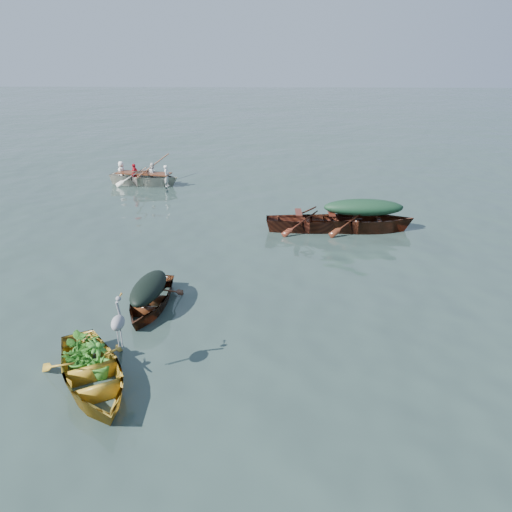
{
  "coord_description": "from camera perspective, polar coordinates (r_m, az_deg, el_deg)",
  "views": [
    {
      "loc": [
        0.68,
        -10.45,
        5.41
      ],
      "look_at": [
        0.27,
        1.35,
        0.5
      ],
      "focal_mm": 35.0,
      "sensor_mm": 36.0,
      "label": 1
    }
  ],
  "objects": [
    {
      "name": "ground",
      "position": [
        11.78,
        -1.55,
        -4.75
      ],
      "size": [
        140.0,
        140.0,
        0.0
      ],
      "primitive_type": "plane",
      "color": "#2C3D38",
      "rests_on": "ground"
    },
    {
      "name": "yellow_dinghy",
      "position": [
        9.37,
        -18.07,
        -13.96
      ],
      "size": [
        2.99,
        3.68,
        0.93
      ],
      "primitive_type": "imported",
      "rotation": [
        0.0,
        0.0,
        0.53
      ],
      "color": "#B39A23",
      "rests_on": "ground"
    },
    {
      "name": "dark_covered_boat",
      "position": [
        11.56,
        -11.97,
        -5.84
      ],
      "size": [
        1.41,
        3.22,
        0.75
      ],
      "primitive_type": "imported",
      "rotation": [
        0.0,
        0.0,
        -0.08
      ],
      "color": "#482610",
      "rests_on": "ground"
    },
    {
      "name": "green_tarp_boat",
      "position": [
        16.42,
        11.97,
        2.84
      ],
      "size": [
        4.59,
        1.48,
        1.08
      ],
      "primitive_type": "imported",
      "rotation": [
        0.0,
        0.0,
        1.58
      ],
      "color": "#522213",
      "rests_on": "ground"
    },
    {
      "name": "open_wooden_boat",
      "position": [
        16.2,
        6.65,
        2.92
      ],
      "size": [
        4.3,
        1.39,
        1.0
      ],
      "primitive_type": "imported",
      "rotation": [
        0.0,
        0.0,
        1.58
      ],
      "color": "#5A2616",
      "rests_on": "ground"
    },
    {
      "name": "rowed_boat",
      "position": [
        22.16,
        -12.59,
        7.92
      ],
      "size": [
        4.43,
        2.04,
        1.01
      ],
      "primitive_type": "imported",
      "rotation": [
        0.0,
        0.0,
        1.39
      ],
      "color": "silver",
      "rests_on": "ground"
    },
    {
      "name": "dark_tarp_cover",
      "position": [
        11.31,
        -12.2,
        -3.28
      ],
      "size": [
        0.77,
        1.77,
        0.4
      ],
      "primitive_type": "ellipsoid",
      "rotation": [
        0.0,
        0.0,
        -0.08
      ],
      "color": "black",
      "rests_on": "dark_covered_boat"
    },
    {
      "name": "green_tarp_cover",
      "position": [
        16.17,
        12.19,
        5.5
      ],
      "size": [
        2.52,
        0.82,
        0.52
      ],
      "primitive_type": "ellipsoid",
      "rotation": [
        0.0,
        0.0,
        1.58
      ],
      "color": "#143220",
      "rests_on": "green_tarp_boat"
    },
    {
      "name": "thwart_benches",
      "position": [
        16.03,
        6.73,
        4.66
      ],
      "size": [
        2.15,
        0.83,
        0.04
      ],
      "primitive_type": null,
      "rotation": [
        0.0,
        0.0,
        1.58
      ],
      "color": "#461910",
      "rests_on": "open_wooden_boat"
    },
    {
      "name": "heron",
      "position": [
        8.99,
        -15.4,
        -8.25
      ],
      "size": [
        0.44,
        0.49,
        0.92
      ],
      "primitive_type": null,
      "rotation": [
        0.0,
        0.0,
        0.53
      ],
      "color": "gray",
      "rests_on": "yellow_dinghy"
    },
    {
      "name": "dinghy_weeds",
      "position": [
        9.43,
        -19.15,
        -8.32
      ],
      "size": [
        1.06,
        1.13,
        0.6
      ],
      "primitive_type": "imported",
      "rotation": [
        0.0,
        0.0,
        0.53
      ],
      "color": "#216E1C",
      "rests_on": "yellow_dinghy"
    },
    {
      "name": "rowers",
      "position": [
        21.96,
        -12.78,
        10.15
      ],
      "size": [
        3.15,
        1.68,
        0.76
      ],
      "primitive_type": "imported",
      "rotation": [
        0.0,
        0.0,
        1.39
      ],
      "color": "silver",
      "rests_on": "rowed_boat"
    },
    {
      "name": "oars",
      "position": [
        22.04,
        -12.71,
        9.27
      ],
      "size": [
        1.06,
        2.67,
        0.06
      ],
      "primitive_type": null,
      "rotation": [
        0.0,
        0.0,
        1.39
      ],
      "color": "#A7633F",
      "rests_on": "rowed_boat"
    }
  ]
}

